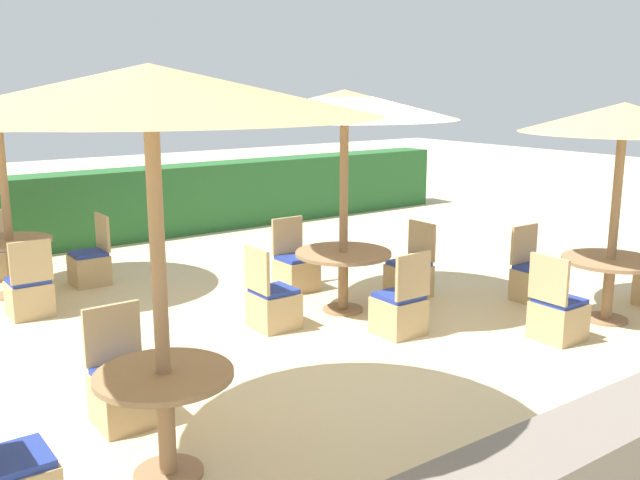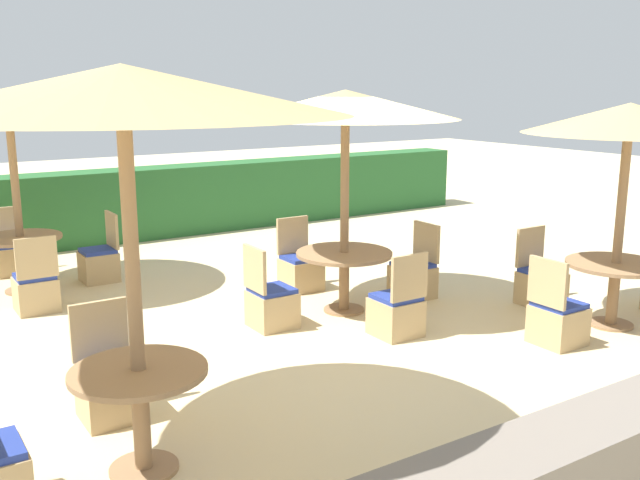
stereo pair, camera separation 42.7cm
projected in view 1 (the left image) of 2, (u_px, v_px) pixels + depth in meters
ground_plane at (352, 330)px, 7.81m from camera, size 40.00×40.00×0.00m
hedge_row at (141, 203)px, 12.33m from camera, size 13.00×0.70×1.21m
parasol_center at (344, 105)px, 7.95m from camera, size 2.57×2.57×2.57m
round_table_center at (343, 263)px, 8.34m from camera, size 1.13×1.13×0.72m
patio_chair_center_south at (400, 311)px, 7.62m from camera, size 0.46×0.46×0.93m
patio_chair_center_east at (410, 275)px, 9.01m from camera, size 0.46×0.46×0.93m
patio_chair_center_north at (296, 270)px, 9.28m from camera, size 0.46×0.46×0.93m
patio_chair_center_west at (273, 305)px, 7.81m from camera, size 0.46×0.46×0.93m
round_table_back_left at (10, 252)px, 8.92m from camera, size 1.03×1.03×0.73m
patio_chair_back_left_east at (90, 265)px, 9.53m from camera, size 0.46×0.46×0.93m
patio_chair_back_left_south at (30, 294)px, 8.21m from camera, size 0.46×0.46×0.93m
parasol_front_left at (150, 92)px, 4.36m from camera, size 2.89×2.89×2.76m
round_table_front_left at (165, 399)px, 4.79m from camera, size 0.94×0.94×0.76m
patio_chair_front_left_north at (124, 392)px, 5.62m from camera, size 0.46×0.46×0.93m
parasol_front_right at (624, 119)px, 7.63m from camera, size 2.21×2.21×2.44m
round_table_front_right at (610, 272)px, 7.99m from camera, size 1.07×1.07×0.72m
patio_chair_front_right_north at (535, 280)px, 8.79m from camera, size 0.46×0.46×0.93m
patio_chair_front_right_west at (557, 316)px, 7.46m from camera, size 0.46×0.46×0.93m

